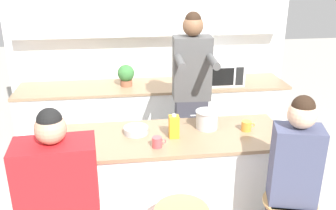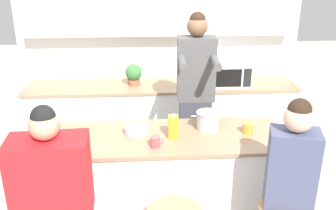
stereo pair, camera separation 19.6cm
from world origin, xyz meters
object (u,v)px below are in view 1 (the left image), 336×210
coffee_cup_near (246,126)px  microwave (220,72)px  banana_bunch (72,146)px  juice_carton (174,127)px  coffee_cup_far (157,142)px  cooking_pot (207,119)px  potted_plant (126,75)px  fruit_bowl (136,130)px  person_seated_near (291,196)px  kitchen_island (169,181)px  person_cooking (191,105)px

coffee_cup_near → microwave: (0.11, 1.32, 0.09)m
banana_bunch → juice_carton: (0.82, 0.10, 0.07)m
coffee_cup_far → banana_bunch: size_ratio=0.64×
coffee_cup_far → cooking_pot: bearing=32.7°
coffee_cup_far → potted_plant: bearing=97.4°
cooking_pot → microwave: 1.30m
fruit_bowl → potted_plant: (-0.05, 1.29, 0.11)m
person_seated_near → banana_bunch: bearing=176.7°
banana_bunch → kitchen_island: bearing=9.8°
juice_carton → cooking_pot: bearing=24.5°
fruit_bowl → coffee_cup_near: bearing=-4.0°
cooking_pot → coffee_cup_near: cooking_pot is taller
kitchen_island → person_cooking: (0.31, 0.62, 0.47)m
coffee_cup_near → person_cooking: bearing=121.6°
banana_bunch → coffee_cup_near: bearing=6.0°
cooking_pot → fruit_bowl: 0.62m
coffee_cup_near → coffee_cup_far: bearing=-165.5°
coffee_cup_far → person_seated_near: bearing=-27.1°
cooking_pot → potted_plant: size_ratio=1.17×
cooking_pot → banana_bunch: 1.16m
coffee_cup_near → juice_carton: juice_carton is taller
person_cooking → potted_plant: bearing=132.7°
cooking_pot → person_cooking: bearing=94.9°
coffee_cup_far → juice_carton: juice_carton is taller
kitchen_island → coffee_cup_far: 0.54m
coffee_cup_far → microwave: size_ratio=0.23×
banana_bunch → microwave: bearing=43.2°
coffee_cup_near → coffee_cup_far: (-0.80, -0.21, -0.00)m
person_cooking → coffee_cup_near: person_cooking is taller
kitchen_island → person_seated_near: bearing=-39.5°
person_seated_near → potted_plant: bearing=134.1°
cooking_pot → juice_carton: size_ratio=1.42×
fruit_bowl → potted_plant: 1.29m
potted_plant → coffee_cup_far: bearing=-82.6°
person_seated_near → coffee_cup_near: (-0.13, 0.68, 0.26)m
person_cooking → microwave: person_cooking is taller
banana_bunch → microwave: microwave is taller
kitchen_island → microwave: 1.66m
person_cooking → person_seated_near: (0.50, -1.28, -0.24)m
coffee_cup_far → banana_bunch: (-0.66, 0.05, -0.02)m
coffee_cup_near → banana_bunch: size_ratio=0.67×
person_seated_near → coffee_cup_near: 0.74m
person_cooking → banana_bunch: (-1.09, -0.75, 0.00)m
person_cooking → coffee_cup_far: person_cooking is taller
fruit_bowl → microwave: bearing=49.8°
kitchen_island → potted_plant: size_ratio=7.91×
coffee_cup_near → cooking_pot: bearing=163.9°
kitchen_island → coffee_cup_far: size_ratio=17.79×
person_cooking → juice_carton: person_cooking is taller
fruit_bowl → microwave: microwave is taller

